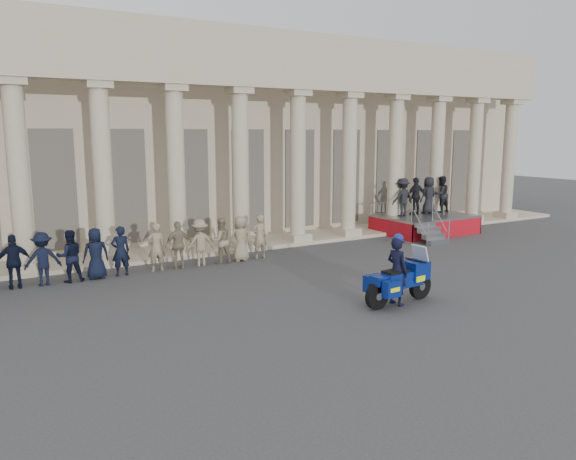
{
  "coord_description": "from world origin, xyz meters",
  "views": [
    {
      "loc": [
        -8.13,
        -11.76,
        4.57
      ],
      "look_at": [
        0.58,
        3.13,
        1.6
      ],
      "focal_mm": 35.0,
      "sensor_mm": 36.0,
      "label": 1
    }
  ],
  "objects": [
    {
      "name": "building",
      "position": [
        -0.0,
        14.74,
        4.52
      ],
      "size": [
        40.0,
        12.5,
        9.0
      ],
      "color": "tan",
      "rests_on": "ground"
    },
    {
      "name": "reviewing_stand",
      "position": [
        10.26,
        7.31,
        1.38
      ],
      "size": [
        4.22,
        4.05,
        2.58
      ],
      "color": "gray",
      "rests_on": "ground"
    },
    {
      "name": "motorcycle",
      "position": [
        1.93,
        -0.59,
        0.67
      ],
      "size": [
        2.4,
        1.0,
        1.54
      ],
      "rotation": [
        0.0,
        0.0,
        0.09
      ],
      "color": "black",
      "rests_on": "ground"
    },
    {
      "name": "rider",
      "position": [
        1.8,
        -0.6,
        0.97
      ],
      "size": [
        0.51,
        0.72,
        1.96
      ],
      "rotation": [
        0.0,
        0.0,
        1.66
      ],
      "color": "black",
      "rests_on": "ground"
    },
    {
      "name": "ground",
      "position": [
        0.0,
        0.0,
        0.0
      ],
      "size": [
        90.0,
        90.0,
        0.0
      ],
      "primitive_type": "plane",
      "color": "#39393B",
      "rests_on": "ground"
    },
    {
      "name": "officer_rank",
      "position": [
        -6.18,
        6.33,
        0.82
      ],
      "size": [
        15.12,
        0.62,
        1.64
      ],
      "color": "black",
      "rests_on": "ground"
    }
  ]
}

